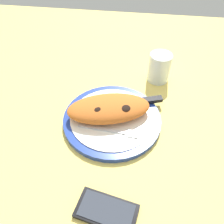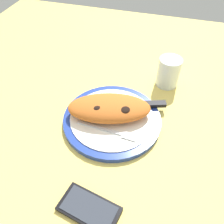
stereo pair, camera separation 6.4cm
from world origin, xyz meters
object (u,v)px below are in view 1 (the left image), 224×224
at_px(knife, 138,102).
at_px(water_glass, 159,69).
at_px(fork, 115,131).
at_px(plate, 112,119).
at_px(calzone, 109,108).
at_px(smartphone, 107,211).

xyz_separation_m(knife, water_glass, (0.06, 0.15, 0.02)).
relative_size(knife, water_glass, 2.19).
bearing_deg(fork, water_glass, 66.66).
xyz_separation_m(plate, water_glass, (0.13, 0.22, 0.03)).
distance_m(calzone, fork, 0.07).
relative_size(plate, fork, 1.62).
relative_size(plate, calzone, 1.10).
relative_size(fork, knife, 0.81).
bearing_deg(water_glass, calzone, -124.26).
distance_m(plate, smartphone, 0.26).
height_order(calzone, water_glass, water_glass).
bearing_deg(smartphone, fork, 92.50).
height_order(calzone, smartphone, calzone).
distance_m(knife, water_glass, 0.16).
bearing_deg(fork, calzone, 112.29).
distance_m(plate, calzone, 0.04).
bearing_deg(plate, fork, -74.34).
height_order(plate, water_glass, water_glass).
height_order(calzone, fork, calzone).
relative_size(plate, water_glass, 2.87).
distance_m(fork, water_glass, 0.29).
bearing_deg(water_glass, fork, -113.34).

